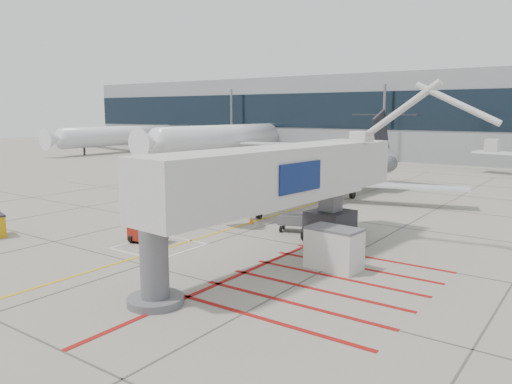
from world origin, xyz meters
The scene contains 10 objects.
ground_plane centered at (0.00, 0.00, 0.00)m, with size 260.00×260.00×0.00m, color gray.
regional_jet centered at (-1.33, 15.59, 3.91)m, with size 23.64×29.81×7.81m, color white, non-canonical shape.
jet_bridge centered at (5.08, -0.49, 4.02)m, with size 9.52×20.10×8.04m, color silver, non-canonical shape.
pushback_tug centered at (-3.17, -0.79, 0.61)m, with size 2.10×1.32×1.23m, color maroon, non-canonical shape.
baggage_cart centered at (2.51, 6.72, 0.59)m, with size 1.87×1.18×1.18m, color #5A5A5F, non-canonical shape.
ground_power_unit centered at (8.26, 1.17, 1.05)m, with size 2.66×1.55×2.10m, color silver, non-canonical shape.
cone_nose centered at (-5.34, 7.06, 0.24)m, with size 0.35×0.35×0.48m, color orange.
cone_side centered at (-1.21, 7.12, 0.24)m, with size 0.34×0.34×0.48m, color orange.
bg_aircraft_a centered at (-59.04, 46.00, 5.59)m, with size 33.51×37.23×11.17m, color silver, non-canonical shape.
bg_aircraft_b centered at (-32.87, 46.00, 6.31)m, with size 37.87×42.08×12.62m, color silver, non-canonical shape.
Camera 1 is at (19.16, -20.81, 7.82)m, focal length 35.00 mm.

